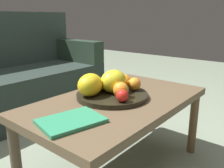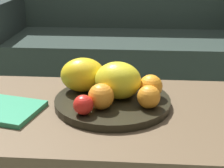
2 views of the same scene
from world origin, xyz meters
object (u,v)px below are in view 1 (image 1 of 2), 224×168
melon_smaller_beside (90,85)px  orange_back (134,84)px  coffee_table (118,108)px  orange_right (94,82)px  fruit_bowl (112,95)px  couch (4,83)px  apple_front (122,96)px  magazine (71,121)px  melon_large_front (113,81)px  banana_bunch (100,85)px  orange_front (124,81)px  orange_left (121,90)px

melon_smaller_beside → orange_back: size_ratio=2.10×
coffee_table → orange_right: (0.01, 0.18, 0.11)m
fruit_bowl → melon_smaller_beside: size_ratio=2.52×
couch → melon_smaller_beside: 1.17m
fruit_bowl → couch: bearing=90.1°
melon_smaller_beside → apple_front: (0.03, -0.18, -0.03)m
orange_back → magazine: orange_back is taller
melon_large_front → banana_bunch: size_ratio=0.91×
apple_front → magazine: (-0.28, 0.05, -0.05)m
orange_front → orange_right: orange_front is taller
coffee_table → orange_left: 0.13m
apple_front → coffee_table: bearing=48.3°
coffee_table → melon_smaller_beside: size_ratio=6.67×
orange_right → banana_bunch: bearing=-97.1°
melon_large_front → banana_bunch: melon_large_front is taller
melon_smaller_beside → banana_bunch: 0.12m
fruit_bowl → banana_bunch: size_ratio=2.30×
coffee_table → fruit_bowl: bearing=92.5°
melon_smaller_beside → melon_large_front: bearing=-23.5°
melon_large_front → orange_left: (-0.05, -0.08, -0.02)m
melon_large_front → orange_back: 0.12m
apple_front → fruit_bowl: bearing=58.7°
orange_front → orange_right: bearing=132.1°
magazine → melon_large_front: bearing=25.2°
fruit_bowl → orange_back: 0.14m
melon_smaller_beside → orange_front: (0.23, -0.04, -0.02)m
coffee_table → magazine: (-0.35, -0.04, 0.06)m
coffee_table → orange_front: orange_front is taller
orange_right → coffee_table: bearing=-93.3°
melon_smaller_beside → magazine: (-0.25, -0.13, -0.08)m
orange_left → banana_bunch: orange_left is taller
orange_front → banana_bunch: 0.14m
orange_left → banana_bunch: size_ratio=0.48×
orange_back → magazine: size_ratio=0.29×
couch → melon_large_front: couch is taller
melon_smaller_beside → orange_front: bearing=-10.6°
apple_front → orange_back: bearing=17.6°
melon_smaller_beside → apple_front: 0.19m
coffee_table → magazine: 0.36m
coffee_table → banana_bunch: 0.16m
melon_smaller_beside → apple_front: bearing=-81.1°
couch → orange_front: 1.21m
orange_left → apple_front: orange_left is taller
coffee_table → apple_front: size_ratio=16.65×
melon_large_front → apple_front: size_ratio=2.50×
orange_back → magazine: 0.47m
coffee_table → fruit_bowl: fruit_bowl is taller
orange_right → orange_back: size_ratio=1.00×
fruit_bowl → orange_right: (0.01, 0.14, 0.05)m
coffee_table → melon_large_front: (0.02, 0.04, 0.14)m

